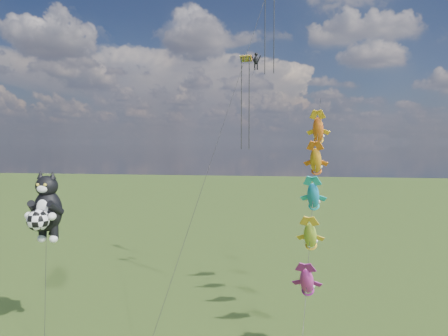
# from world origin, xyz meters

# --- Properties ---
(cat_kite_rig) EXTENTS (2.62, 4.05, 11.52)m
(cat_kite_rig) POSITION_xyz_m (0.71, 2.95, 8.97)
(cat_kite_rig) COLOR brown
(cat_kite_rig) RESTS_ON ground
(fish_windsock_rig) EXTENTS (2.35, 15.86, 17.27)m
(fish_windsock_rig) POSITION_xyz_m (19.05, 6.63, 9.70)
(fish_windsock_rig) COLOR brown
(fish_windsock_rig) RESTS_ON ground
(parafoil_rig) EXTENTS (7.38, 16.45, 28.01)m
(parafoil_rig) POSITION_xyz_m (14.32, 12.63, 20.76)
(parafoil_rig) COLOR brown
(parafoil_rig) RESTS_ON ground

